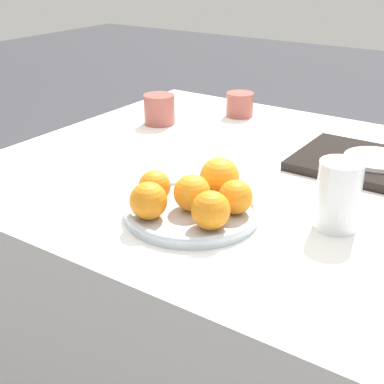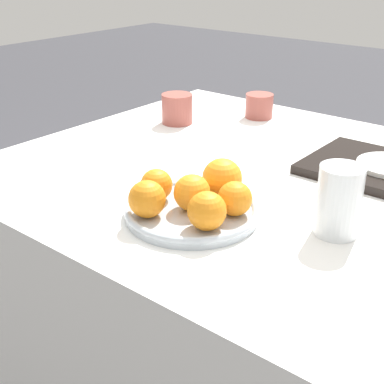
{
  "view_description": "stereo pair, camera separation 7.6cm",
  "coord_description": "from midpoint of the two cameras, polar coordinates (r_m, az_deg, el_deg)",
  "views": [
    {
      "loc": [
        0.43,
        -0.99,
        1.2
      ],
      "look_at": [
        -0.07,
        -0.26,
        0.8
      ],
      "focal_mm": 50.0,
      "sensor_mm": 36.0,
      "label": 1
    },
    {
      "loc": [
        0.49,
        -0.94,
        1.2
      ],
      "look_at": [
        -0.07,
        -0.26,
        0.8
      ],
      "focal_mm": 50.0,
      "sensor_mm": 36.0,
      "label": 2
    }
  ],
  "objects": [
    {
      "name": "table",
      "position": [
        1.35,
        7.14,
        -13.23
      ],
      "size": [
        1.31,
        0.99,
        0.75
      ],
      "color": "white",
      "rests_on": "ground_plane"
    },
    {
      "name": "cup_1",
      "position": [
        1.58,
        3.72,
        9.28
      ],
      "size": [
        0.08,
        0.08,
        0.07
      ],
      "color": "#9E4C42",
      "rests_on": "table"
    },
    {
      "name": "cup_0",
      "position": [
        1.51,
        -4.97,
        8.76
      ],
      "size": [
        0.09,
        0.09,
        0.08
      ],
      "color": "#9E4C42",
      "rests_on": "table"
    },
    {
      "name": "water_glass",
      "position": [
        0.95,
        13.15,
        -0.39
      ],
      "size": [
        0.08,
        0.08,
        0.12
      ],
      "color": "silver",
      "rests_on": "table"
    },
    {
      "name": "orange_4",
      "position": [
        1.0,
        -6.19,
        0.59
      ],
      "size": [
        0.06,
        0.06,
        0.06
      ],
      "color": "orange",
      "rests_on": "fruit_platter"
    },
    {
      "name": "orange_5",
      "position": [
        0.95,
        2.39,
        -0.58
      ],
      "size": [
        0.06,
        0.06,
        0.06
      ],
      "color": "orange",
      "rests_on": "fruit_platter"
    },
    {
      "name": "fruit_platter",
      "position": [
        0.98,
        -2.22,
        -2.06
      ],
      "size": [
        0.25,
        0.25,
        0.02
      ],
      "color": "#B2BCC6",
      "rests_on": "table"
    },
    {
      "name": "orange_1",
      "position": [
        0.94,
        -7.0,
        -0.97
      ],
      "size": [
        0.07,
        0.07,
        0.07
      ],
      "color": "orange",
      "rests_on": "fruit_platter"
    },
    {
      "name": "side_plate",
      "position": [
        1.24,
        17.47,
        3.33
      ],
      "size": [
        0.14,
        0.14,
        0.01
      ],
      "color": "silver",
      "rests_on": "serving_tray"
    },
    {
      "name": "serving_tray",
      "position": [
        1.25,
        17.39,
        2.69
      ],
      "size": [
        0.35,
        0.25,
        0.02
      ],
      "color": "black",
      "rests_on": "table"
    },
    {
      "name": "orange_2",
      "position": [
        0.97,
        -2.25,
        -0.11
      ],
      "size": [
        0.07,
        0.07,
        0.07
      ],
      "color": "orange",
      "rests_on": "fruit_platter"
    },
    {
      "name": "orange_3",
      "position": [
        0.9,
        -0.3,
        -2.04
      ],
      "size": [
        0.07,
        0.07,
        0.07
      ],
      "color": "orange",
      "rests_on": "fruit_platter"
    },
    {
      "name": "orange_0",
      "position": [
        1.02,
        0.81,
        1.55
      ],
      "size": [
        0.08,
        0.08,
        0.08
      ],
      "color": "orange",
      "rests_on": "fruit_platter"
    }
  ]
}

